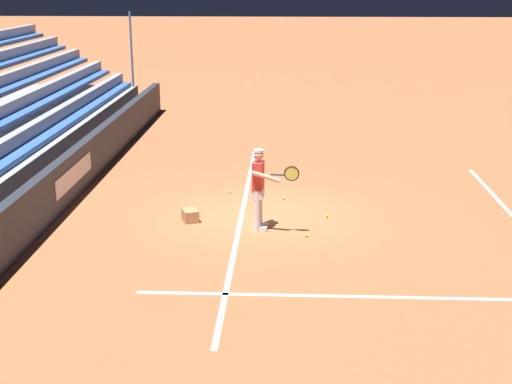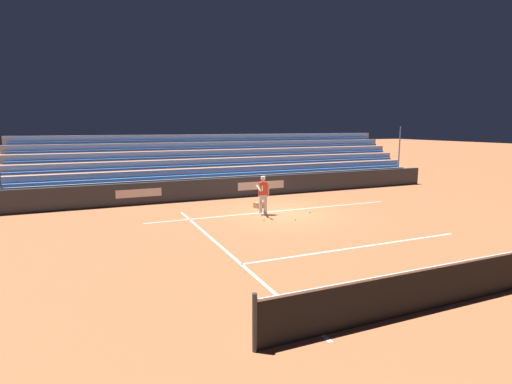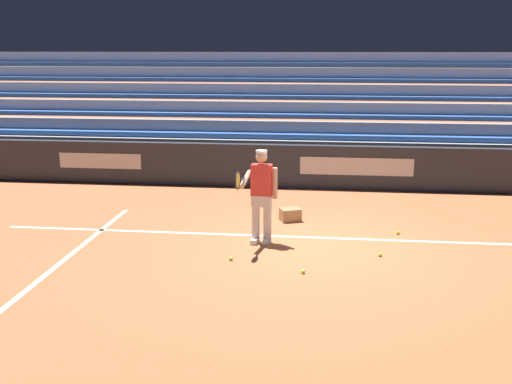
{
  "view_description": "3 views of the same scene",
  "coord_description": "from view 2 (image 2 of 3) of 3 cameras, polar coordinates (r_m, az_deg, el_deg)",
  "views": [
    {
      "loc": [
        14.94,
        0.51,
        5.09
      ],
      "look_at": [
        0.46,
        -0.16,
        0.68
      ],
      "focal_mm": 50.0,
      "sensor_mm": 36.0,
      "label": 1
    },
    {
      "loc": [
        8.01,
        15.61,
        3.88
      ],
      "look_at": [
        1.24,
        -0.09,
        1.04
      ],
      "focal_mm": 28.0,
      "sensor_mm": 36.0,
      "label": 2
    },
    {
      "loc": [
        -0.21,
        10.3,
        3.47
      ],
      "look_at": [
        1.05,
        -0.41,
        0.88
      ],
      "focal_mm": 42.0,
      "sensor_mm": 36.0,
      "label": 3
    }
  ],
  "objects": [
    {
      "name": "ground_plane",
      "position": [
        17.97,
        3.75,
        -3.07
      ],
      "size": [
        160.0,
        160.0,
        0.0
      ],
      "primitive_type": "plane",
      "color": "#B7663D"
    },
    {
      "name": "court_baseline_white",
      "position": [
        18.4,
        3.04,
        -2.75
      ],
      "size": [
        12.0,
        0.1,
        0.01
      ],
      "primitive_type": "cube",
      "color": "white",
      "rests_on": "ground"
    },
    {
      "name": "court_sideline_white",
      "position": [
        12.84,
        -4.58,
        -8.17
      ],
      "size": [
        0.1,
        12.0,
        0.01
      ],
      "primitive_type": "cube",
      "color": "white",
      "rests_on": "ground"
    },
    {
      "name": "court_service_line_white",
      "position": [
        13.47,
        14.55,
        -7.62
      ],
      "size": [
        8.22,
        0.1,
        0.01
      ],
      "primitive_type": "cube",
      "color": "white",
      "rests_on": "ground"
    },
    {
      "name": "back_wall_sponsor_board",
      "position": [
        22.02,
        -1.74,
        0.72
      ],
      "size": [
        25.09,
        0.25,
        1.1
      ],
      "color": "#2D333D",
      "rests_on": "ground"
    },
    {
      "name": "bleacher_stand",
      "position": [
        24.43,
        -4.0,
        2.15
      ],
      "size": [
        23.83,
        4.0,
        3.85
      ],
      "color": "#9EA3A8",
      "rests_on": "ground"
    },
    {
      "name": "tennis_player",
      "position": [
        17.46,
        1.0,
        -0.42
      ],
      "size": [
        0.65,
        0.97,
        1.71
      ],
      "color": "silver",
      "rests_on": "ground"
    },
    {
      "name": "ball_box_cardboard",
      "position": [
        19.14,
        0.35,
        -1.87
      ],
      "size": [
        0.48,
        0.43,
        0.26
      ],
      "primitive_type": "cube",
      "rotation": [
        0.0,
        0.0,
        0.4
      ],
      "color": "#A87F51",
      "rests_on": "ground"
    },
    {
      "name": "tennis_ball_by_box",
      "position": [
        19.49,
        6.84,
        -2.02
      ],
      "size": [
        0.07,
        0.07,
        0.07
      ],
      "primitive_type": "sphere",
      "color": "#CCE533",
      "rests_on": "ground"
    },
    {
      "name": "tennis_ball_far_left",
      "position": [
        16.73,
        5.64,
        -3.91
      ],
      "size": [
        0.07,
        0.07,
        0.07
      ],
      "primitive_type": "sphere",
      "color": "#CCE533",
      "rests_on": "ground"
    },
    {
      "name": "tennis_ball_on_baseline",
      "position": [
        18.17,
        7.7,
        -2.89
      ],
      "size": [
        0.07,
        0.07,
        0.07
      ],
      "primitive_type": "sphere",
      "color": "#CCE533",
      "rests_on": "ground"
    },
    {
      "name": "tennis_ball_toward_net",
      "position": [
        16.6,
        1.13,
        -3.98
      ],
      "size": [
        0.07,
        0.07,
        0.07
      ],
      "primitive_type": "sphere",
      "color": "#CCE533",
      "rests_on": "ground"
    },
    {
      "name": "tennis_net",
      "position": [
        10.5,
        29.15,
        -10.62
      ],
      "size": [
        11.09,
        0.09,
        1.07
      ],
      "color": "#33383D",
      "rests_on": "ground"
    }
  ]
}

